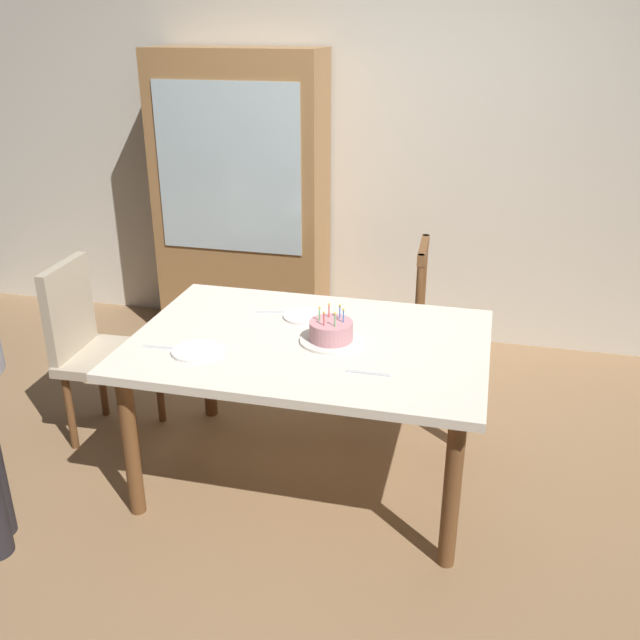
{
  "coord_description": "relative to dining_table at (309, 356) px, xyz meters",
  "views": [
    {
      "loc": [
        0.73,
        -2.76,
        2.06
      ],
      "look_at": [
        0.05,
        0.0,
        0.84
      ],
      "focal_mm": 39.41,
      "sensor_mm": 36.0,
      "label": 1
    }
  ],
  "objects": [
    {
      "name": "plate_far_side",
      "position": [
        -0.08,
        0.24,
        0.09
      ],
      "size": [
        0.22,
        0.22,
        0.01
      ],
      "primitive_type": "cylinder",
      "color": "white",
      "rests_on": "dining_table"
    },
    {
      "name": "chair_spindle_back",
      "position": [
        0.24,
        0.86,
        -0.2
      ],
      "size": [
        0.46,
        0.46,
        0.95
      ],
      "color": "tan",
      "rests_on": "ground"
    },
    {
      "name": "fork_near_celebrant",
      "position": [
        -0.6,
        -0.24,
        0.08
      ],
      "size": [
        0.18,
        0.03,
        0.01
      ],
      "primitive_type": "cube",
      "rotation": [
        0.0,
        0.0,
        0.07
      ],
      "color": "silver",
      "rests_on": "dining_table"
    },
    {
      "name": "chair_upholstered",
      "position": [
        -1.18,
        0.12,
        -0.12
      ],
      "size": [
        0.46,
        0.46,
        0.95
      ],
      "color": "tan",
      "rests_on": "ground"
    },
    {
      "name": "fork_far_side",
      "position": [
        -0.24,
        0.26,
        0.08
      ],
      "size": [
        0.18,
        0.05,
        0.01
      ],
      "primitive_type": "cube",
      "rotation": [
        0.0,
        0.0,
        0.2
      ],
      "color": "silver",
      "rests_on": "dining_table"
    },
    {
      "name": "back_wall",
      "position": [
        0.0,
        1.85,
        0.64
      ],
      "size": [
        6.4,
        0.1,
        2.6
      ],
      "primitive_type": "cube",
      "color": "silver",
      "rests_on": "ground"
    },
    {
      "name": "ground",
      "position": [
        0.0,
        0.0,
        -0.66
      ],
      "size": [
        6.4,
        6.4,
        0.0
      ],
      "primitive_type": "plane",
      "color": "#93704C"
    },
    {
      "name": "china_cabinet",
      "position": [
        -0.87,
        1.56,
        0.3
      ],
      "size": [
        1.1,
        0.45,
        1.9
      ],
      "color": "#9E7042",
      "rests_on": "ground"
    },
    {
      "name": "plate_near_celebrant",
      "position": [
        -0.44,
        -0.24,
        0.09
      ],
      "size": [
        0.22,
        0.22,
        0.01
      ],
      "primitive_type": "cylinder",
      "color": "white",
      "rests_on": "dining_table"
    },
    {
      "name": "fork_near_guest",
      "position": [
        0.31,
        -0.26,
        0.08
      ],
      "size": [
        0.18,
        0.02,
        0.01
      ],
      "primitive_type": "cube",
      "rotation": [
        0.0,
        0.0,
        0.01
      ],
      "color": "silver",
      "rests_on": "dining_table"
    },
    {
      "name": "dining_table",
      "position": [
        0.0,
        0.0,
        0.0
      ],
      "size": [
        1.58,
        1.08,
        0.74
      ],
      "color": "silver",
      "rests_on": "ground"
    },
    {
      "name": "birthday_cake",
      "position": [
        0.1,
        0.0,
        0.13
      ],
      "size": [
        0.28,
        0.28,
        0.16
      ],
      "color": "silver",
      "rests_on": "dining_table"
    }
  ]
}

